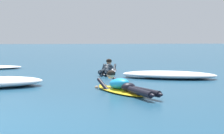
% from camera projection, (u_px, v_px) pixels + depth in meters
% --- Properties ---
extents(ground_plane, '(120.00, 120.00, 0.00)m').
position_uv_depth(ground_plane, '(31.00, 68.00, 14.83)').
color(ground_plane, navy).
extents(surfer_near, '(1.36, 2.47, 0.54)m').
position_uv_depth(surfer_near, '(123.00, 87.00, 8.10)').
color(surfer_near, yellow).
rests_on(surfer_near, ground).
extents(surfer_far, '(1.10, 2.72, 0.54)m').
position_uv_depth(surfer_far, '(107.00, 69.00, 12.75)').
color(surfer_far, silver).
rests_on(surfer_far, ground).
extents(whitewater_mid_right, '(3.25, 2.14, 0.23)m').
position_uv_depth(whitewater_mid_right, '(169.00, 75.00, 11.01)').
color(whitewater_mid_right, white).
rests_on(whitewater_mid_right, ground).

